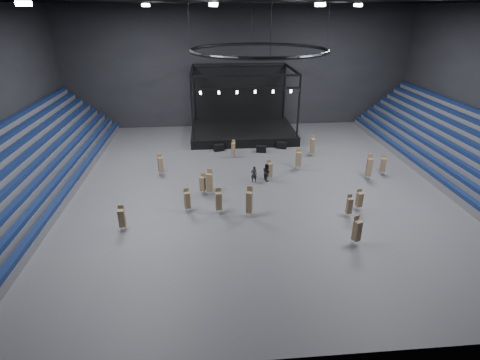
{
  "coord_description": "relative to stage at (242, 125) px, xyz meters",
  "views": [
    {
      "loc": [
        -4.67,
        -34.32,
        16.45
      ],
      "look_at": [
        -1.86,
        -2.0,
        1.4
      ],
      "focal_mm": 28.0,
      "sensor_mm": 36.0,
      "label": 1
    }
  ],
  "objects": [
    {
      "name": "floor",
      "position": [
        -0.0,
        -16.24,
        -1.45
      ],
      "size": [
        50.0,
        50.0,
        0.0
      ],
      "primitive_type": "plane",
      "color": "#434345",
      "rests_on": "ground"
    },
    {
      "name": "stage",
      "position": [
        0.0,
        0.0,
        0.0
      ],
      "size": [
        14.0,
        10.0,
        9.2
      ],
      "color": "black",
      "rests_on": "floor"
    },
    {
      "name": "chair_stack_12",
      "position": [
        -4.04,
        -21.96,
        -0.2
      ],
      "size": [
        0.55,
        0.55,
        2.38
      ],
      "rotation": [
        0.0,
        0.0,
        0.08
      ],
      "color": "silver",
      "rests_on": "floor"
    },
    {
      "name": "chair_stack_1",
      "position": [
        11.75,
        -16.17,
        -0.01
      ],
      "size": [
        0.62,
        0.62,
        2.82
      ],
      "rotation": [
        0.0,
        0.0,
        -0.21
      ],
      "color": "silver",
      "rests_on": "floor"
    },
    {
      "name": "flight_case_mid",
      "position": [
        1.74,
        -7.22,
        -1.04
      ],
      "size": [
        1.31,
        0.83,
        0.81
      ],
      "primitive_type": "cube",
      "rotation": [
        0.0,
        0.0,
        -0.19
      ],
      "color": "black",
      "rests_on": "floor"
    },
    {
      "name": "bleachers_right",
      "position": [
        22.94,
        -16.24,
        0.28
      ],
      "size": [
        7.2,
        40.0,
        6.4
      ],
      "color": "#4F5052",
      "rests_on": "floor"
    },
    {
      "name": "chair_stack_10",
      "position": [
        13.78,
        -15.09,
        -0.29
      ],
      "size": [
        0.57,
        0.57,
        2.2
      ],
      "rotation": [
        0.0,
        0.0,
        -0.25
      ],
      "color": "silver",
      "rests_on": "floor"
    },
    {
      "name": "flight_case_left",
      "position": [
        -3.49,
        -6.29,
        -1.03
      ],
      "size": [
        1.39,
        0.98,
        0.84
      ],
      "primitive_type": "cube",
      "rotation": [
        0.0,
        0.0,
        0.31
      ],
      "color": "black",
      "rests_on": "floor"
    },
    {
      "name": "chair_stack_4",
      "position": [
        7.06,
        -23.47,
        -0.37
      ],
      "size": [
        0.43,
        0.43,
        2.08
      ],
      "rotation": [
        0.0,
        0.0,
        0.03
      ],
      "color": "silver",
      "rests_on": "floor"
    },
    {
      "name": "wall_back",
      "position": [
        -0.0,
        4.76,
        7.55
      ],
      "size": [
        50.0,
        0.2,
        18.0
      ],
      "primitive_type": "cube",
      "color": "black",
      "rests_on": "ground"
    },
    {
      "name": "crew_member",
      "position": [
        1.13,
        -15.52,
        -0.52
      ],
      "size": [
        0.95,
        1.08,
        1.86
      ],
      "primitive_type": "imported",
      "rotation": [
        0.0,
        0.0,
        1.89
      ],
      "color": "black",
      "rests_on": "floor"
    },
    {
      "name": "bleachers_left",
      "position": [
        -22.94,
        -16.24,
        0.28
      ],
      "size": [
        7.2,
        40.0,
        6.4
      ],
      "color": "#4F5052",
      "rests_on": "floor"
    },
    {
      "name": "flight_case_right",
      "position": [
        4.5,
        -6.07,
        -1.03
      ],
      "size": [
        1.39,
        1.07,
        0.83
      ],
      "primitive_type": "cube",
      "rotation": [
        0.0,
        0.0,
        -0.41
      ],
      "color": "black",
      "rests_on": "floor"
    },
    {
      "name": "floodlights",
      "position": [
        -0.0,
        -20.24,
        15.15
      ],
      "size": [
        28.6,
        16.6,
        0.25
      ],
      "color": "white",
      "rests_on": "roof_girders"
    },
    {
      "name": "chair_stack_15",
      "position": [
        8.33,
        -22.46,
        -0.37
      ],
      "size": [
        0.54,
        0.54,
        2.02
      ],
      "rotation": [
        0.0,
        0.0,
        0.18
      ],
      "color": "silver",
      "rests_on": "floor"
    },
    {
      "name": "wall_front",
      "position": [
        -0.0,
        -37.24,
        7.55
      ],
      "size": [
        50.0,
        0.2,
        18.0
      ],
      "primitive_type": "cube",
      "color": "black",
      "rests_on": "ground"
    },
    {
      "name": "chair_stack_0",
      "position": [
        -1.46,
        -22.72,
        -0.03
      ],
      "size": [
        0.61,
        0.61,
        2.81
      ],
      "rotation": [
        0.0,
        0.0,
        -0.31
      ],
      "color": "silver",
      "rests_on": "floor"
    },
    {
      "name": "chair_stack_14",
      "position": [
        -9.93,
        -13.17,
        -0.21
      ],
      "size": [
        0.62,
        0.62,
        2.37
      ],
      "rotation": [
        0.0,
        0.0,
        0.35
      ],
      "color": "silver",
      "rests_on": "floor"
    },
    {
      "name": "chair_stack_11",
      "position": [
        -6.77,
        -21.43,
        -0.28
      ],
      "size": [
        0.59,
        0.59,
        2.23
      ],
      "rotation": [
        0.0,
        0.0,
        0.33
      ],
      "color": "silver",
      "rests_on": "floor"
    },
    {
      "name": "chair_stack_9",
      "position": [
        -1.83,
        -8.66,
        -0.34
      ],
      "size": [
        0.52,
        0.52,
        2.15
      ],
      "rotation": [
        0.0,
        0.0,
        -0.29
      ],
      "color": "silver",
      "rests_on": "floor"
    },
    {
      "name": "chair_stack_3",
      "position": [
        -5.44,
        -18.1,
        -0.32
      ],
      "size": [
        0.62,
        0.62,
        2.11
      ],
      "rotation": [
        0.0,
        0.0,
        -0.37
      ],
      "color": "silver",
      "rests_on": "floor"
    },
    {
      "name": "chair_stack_7",
      "position": [
        7.73,
        -8.9,
        -0.13
      ],
      "size": [
        0.56,
        0.56,
        2.56
      ],
      "rotation": [
        0.0,
        0.0,
        -0.13
      ],
      "color": "silver",
      "rests_on": "floor"
    },
    {
      "name": "chair_stack_8",
      "position": [
        1.45,
        -15.4,
        -0.3
      ],
      "size": [
        0.59,
        0.59,
        2.2
      ],
      "rotation": [
        0.0,
        0.0,
        0.36
      ],
      "color": "silver",
      "rests_on": "floor"
    },
    {
      "name": "truss_ring",
      "position": [
        -0.0,
        -16.24,
        11.55
      ],
      "size": [
        12.3,
        12.3,
        5.15
      ],
      "color": "black",
      "rests_on": "ceiling"
    },
    {
      "name": "chair_stack_6",
      "position": [
        -11.85,
        -24.06,
        -0.27
      ],
      "size": [
        0.52,
        0.52,
        2.23
      ],
      "rotation": [
        0.0,
        0.0,
        0.05
      ],
      "color": "silver",
      "rests_on": "floor"
    },
    {
      "name": "chair_stack_13",
      "position": [
        5.07,
        -12.9,
        -0.18
      ],
      "size": [
        0.55,
        0.55,
        2.4
      ],
      "rotation": [
        0.0,
        0.0,
        -0.03
      ],
      "color": "silver",
      "rests_on": "floor"
    },
    {
      "name": "chair_stack_5",
      "position": [
        6.12,
        -27.61,
        -0.18
      ],
      "size": [
        0.66,
        0.66,
        2.43
      ],
      "rotation": [
        0.0,
        0.0,
        0.41
      ],
      "color": "silver",
      "rests_on": "floor"
    },
    {
      "name": "chair_stack_2",
      "position": [
        -4.78,
        -18.27,
        -0.1
      ],
      "size": [
        0.61,
        0.61,
        2.6
      ],
      "rotation": [
        0.0,
        0.0,
        -0.22
      ],
      "color": "silver",
      "rests_on": "floor"
    },
    {
      "name": "man_center",
      "position": [
        -0.22,
        -15.81,
        -0.57
      ],
      "size": [
        0.67,
        0.47,
        1.75
      ],
      "primitive_type": "imported",
      "rotation": [
        0.0,
        0.0,
        3.23
      ],
      "color": "black",
      "rests_on": "floor"
    }
  ]
}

